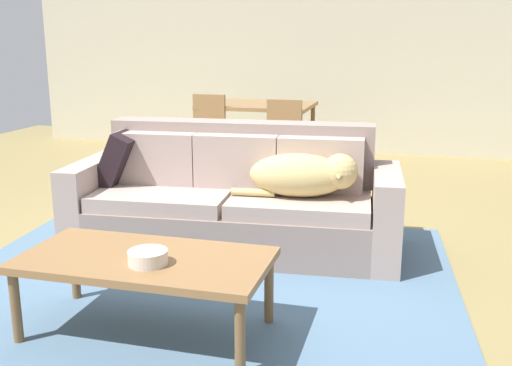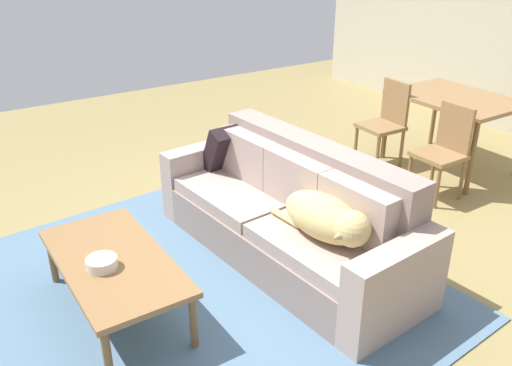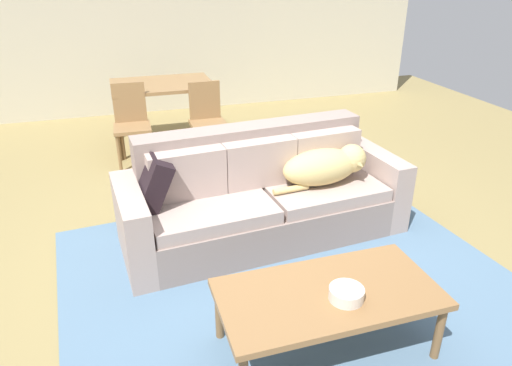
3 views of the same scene
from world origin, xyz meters
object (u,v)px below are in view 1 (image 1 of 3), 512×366
(coffee_table, at_px, (145,264))
(bowl_on_coffee_table, at_px, (148,257))
(couch, at_px, (235,201))
(dining_chair_near_right, at_px, (282,140))
(dining_table, at_px, (258,110))
(dining_chair_near_left, at_px, (206,134))
(throw_pillow_by_left_arm, at_px, (121,158))
(dog_on_left_cushion, at_px, (305,175))

(coffee_table, height_order, bowl_on_coffee_table, bowl_on_coffee_table)
(couch, xyz_separation_m, bowl_on_coffee_table, (0.01, -1.47, 0.11))
(dining_chair_near_right, bearing_deg, coffee_table, -89.46)
(dining_table, relative_size, dining_chair_near_left, 1.33)
(dining_table, distance_m, dining_chair_near_right, 0.78)
(coffee_table, bearing_deg, dining_table, 96.44)
(throw_pillow_by_left_arm, xyz_separation_m, dining_table, (0.39, 2.49, 0.08))
(throw_pillow_by_left_arm, relative_size, coffee_table, 0.32)
(throw_pillow_by_left_arm, distance_m, coffee_table, 1.60)
(dog_on_left_cushion, xyz_separation_m, dining_table, (-1.01, 2.55, 0.11))
(coffee_table, height_order, dining_table, dining_table)
(couch, relative_size, dining_chair_near_left, 2.62)
(couch, xyz_separation_m, coffee_table, (-0.05, -1.38, 0.03))
(bowl_on_coffee_table, relative_size, dining_chair_near_right, 0.22)
(dog_on_left_cushion, xyz_separation_m, bowl_on_coffee_table, (-0.52, -1.38, -0.13))
(couch, distance_m, dining_chair_near_left, 2.13)
(dog_on_left_cushion, bearing_deg, bowl_on_coffee_table, -115.11)
(dining_chair_near_left, relative_size, dining_chair_near_right, 1.03)
(coffee_table, xyz_separation_m, bowl_on_coffee_table, (0.06, -0.09, 0.08))
(couch, bearing_deg, throw_pillow_by_left_arm, 177.20)
(throw_pillow_by_left_arm, height_order, coffee_table, throw_pillow_by_left_arm)
(dog_on_left_cushion, distance_m, dining_table, 2.74)
(dining_table, bearing_deg, throw_pillow_by_left_arm, -98.96)
(coffee_table, bearing_deg, bowl_on_coffee_table, -55.66)
(bowl_on_coffee_table, height_order, dining_chair_near_left, dining_chair_near_left)
(dog_on_left_cushion, height_order, throw_pillow_by_left_arm, throw_pillow_by_left_arm)
(throw_pillow_by_left_arm, height_order, dining_chair_near_right, dining_chair_near_right)
(throw_pillow_by_left_arm, bearing_deg, dining_table, 81.04)
(couch, bearing_deg, dining_chair_near_right, 87.49)
(dining_chair_near_left, xyz_separation_m, dining_chair_near_right, (0.84, -0.09, -0.02))
(dog_on_left_cushion, relative_size, dining_table, 0.70)
(couch, height_order, bowl_on_coffee_table, couch)
(dining_table, bearing_deg, dining_chair_near_right, -56.52)
(bowl_on_coffee_table, bearing_deg, dog_on_left_cushion, 69.54)
(couch, height_order, dog_on_left_cushion, couch)
(dog_on_left_cushion, bearing_deg, dining_chair_near_left, 120.91)
(dog_on_left_cushion, distance_m, dining_chair_near_right, 2.01)
(coffee_table, relative_size, dining_table, 1.04)
(bowl_on_coffee_table, bearing_deg, dining_table, 97.19)
(throw_pillow_by_left_arm, distance_m, dining_chair_near_left, 1.95)
(couch, relative_size, dining_table, 1.96)
(throw_pillow_by_left_arm, height_order, dining_chair_near_left, dining_chair_near_left)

